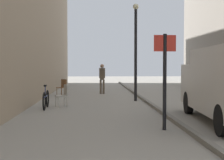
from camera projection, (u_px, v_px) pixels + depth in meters
ground_plane at (116, 108)px, 13.79m from camera, size 80.00×80.00×0.00m
kerb_strip at (154, 106)px, 13.87m from camera, size 0.16×40.00×0.12m
pedestrian_main_foreground at (102, 77)px, 20.54m from camera, size 0.36×0.24×1.84m
street_sign_post at (165, 73)px, 9.01m from camera, size 0.60×0.10×2.60m
lamp_post at (136, 46)px, 16.33m from camera, size 0.28×0.28×4.76m
bicycle_leaning at (46, 99)px, 13.46m from camera, size 0.11×1.77×0.98m
cafe_chair_near_window at (63, 94)px, 14.12m from camera, size 0.57×0.57×0.94m
cafe_chair_by_doorway at (63, 86)px, 19.48m from camera, size 0.62×0.62×0.94m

